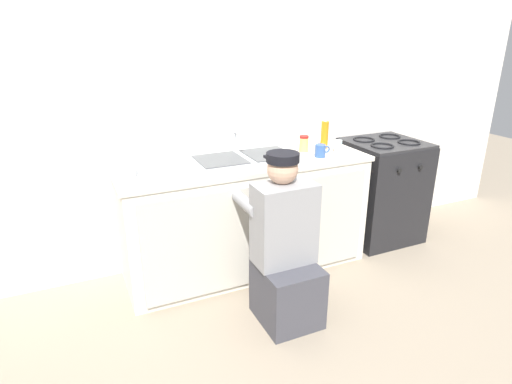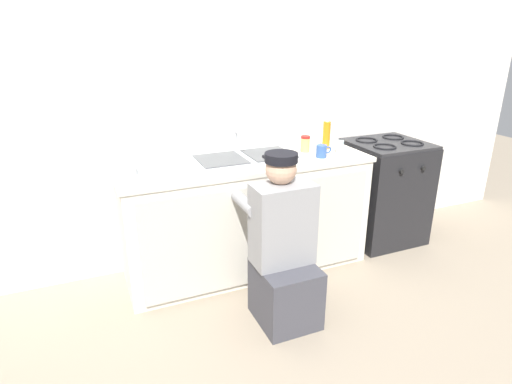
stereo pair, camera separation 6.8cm
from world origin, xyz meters
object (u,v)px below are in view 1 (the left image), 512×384
Objects in this scene: stove_range at (381,190)px; coffee_mug at (321,151)px; sink_double_basin at (245,158)px; soap_bottle_orange at (325,134)px; dish_rack_tray at (151,169)px; condiment_jar at (304,144)px; plumber_person at (285,254)px; water_glass at (338,146)px.

coffee_mug reaches higher than stove_range.
coffee_mug is (0.57, -0.14, 0.03)m from sink_double_basin.
soap_bottle_orange reaches higher than coffee_mug.
stove_range is 0.90m from coffee_mug.
sink_double_basin is at bearing 0.21° from dish_rack_tray.
sink_double_basin is 6.25× the size of condiment_jar.
dish_rack_tray is (-0.69, -0.00, 0.01)m from sink_double_basin.
coffee_mug is at bearing 43.42° from plumber_person.
dish_rack_tray is at bearing 176.46° from water_glass.
water_glass is at bearing -170.83° from stove_range.
plumber_person is at bearing -152.54° from stove_range.
water_glass is at bearing 13.85° from coffee_mug.
coffee_mug is (-0.17, -0.21, -0.07)m from soap_bottle_orange.
plumber_person is 1.05m from condiment_jar.
plumber_person reaches higher than sink_double_basin.
condiment_jar is at bearing 5.09° from sink_double_basin.
dish_rack_tray reaches higher than water_glass.
soap_bottle_orange is at bearing 51.42° from coffee_mug.
coffee_mug is (1.25, -0.14, 0.02)m from dish_rack_tray.
stove_range is at bearing 9.17° from water_glass.
water_glass is (0.02, -0.16, -0.06)m from soap_bottle_orange.
dish_rack_tray is 2.80× the size of water_glass.
dish_rack_tray is at bearing -177.66° from condiment_jar.
water_glass is (0.78, 0.61, 0.47)m from plumber_person.
sink_double_basin is at bearing -174.91° from condiment_jar.
dish_rack_tray is (-0.66, 0.70, 0.44)m from plumber_person.
coffee_mug is 0.98× the size of condiment_jar.
soap_bottle_orange is 1.95× the size of condiment_jar.
condiment_jar is (-0.23, 0.14, 0.01)m from water_glass.
plumber_person reaches higher than water_glass.
stove_range is at bearing 27.46° from plumber_person.
sink_double_basin is 8.00× the size of water_glass.
plumber_person is 1.10m from water_glass.
water_glass reaches higher than coffee_mug.
plumber_person is at bearing -134.59° from soap_bottle_orange.
condiment_jar is (-0.79, 0.05, 0.50)m from stove_range.
coffee_mug is (0.59, 0.56, 0.47)m from plumber_person.
water_glass is at bearing 37.76° from plumber_person.
condiment_jar reaches higher than dish_rack_tray.
plumber_person reaches higher than stove_range.
sink_double_basin reaches higher than coffee_mug.
sink_double_basin is 0.72× the size of plumber_person.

